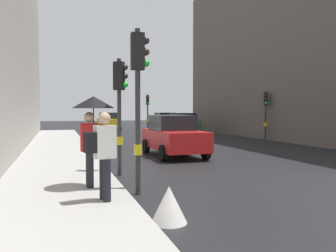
{
  "coord_description": "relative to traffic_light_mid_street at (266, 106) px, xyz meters",
  "views": [
    {
      "loc": [
        -7.4,
        -7.49,
        1.97
      ],
      "look_at": [
        -1.34,
        11.48,
        1.07
      ],
      "focal_mm": 37.07,
      "sensor_mm": 36.0,
      "label": 1
    }
  ],
  "objects": [
    {
      "name": "sidewalk_kerb",
      "position": [
        -13.01,
        -6.19,
        -2.15
      ],
      "size": [
        2.94,
        40.0,
        0.16
      ],
      "primitive_type": "cube",
      "color": "#A8A5A0",
      "rests_on": "ground"
    },
    {
      "name": "traffic_light_mid_street",
      "position": [
        0.0,
        0.0,
        0.0
      ],
      "size": [
        0.34,
        0.45,
        3.24
      ],
      "color": "#2D2D2D",
      "rests_on": "ground"
    },
    {
      "name": "traffic_light_far_median",
      "position": [
        -5.24,
        10.67,
        0.13
      ],
      "size": [
        0.24,
        0.43,
        3.42
      ],
      "color": "#2D2D2D",
      "rests_on": "ground"
    },
    {
      "name": "traffic_light_near_left",
      "position": [
        -11.21,
        -11.83,
        0.41
      ],
      "size": [
        0.44,
        0.26,
        3.84
      ],
      "color": "#2D2D2D",
      "rests_on": "ground"
    },
    {
      "name": "traffic_light_near_right",
      "position": [
        -11.21,
        -9.3,
        0.19
      ],
      "size": [
        0.45,
        0.35,
        3.52
      ],
      "color": "#2D2D2D",
      "rests_on": "ground"
    },
    {
      "name": "car_green_estate",
      "position": [
        -3.11,
        7.5,
        -1.36
      ],
      "size": [
        2.11,
        4.25,
        1.76
      ],
      "color": "#2D6038",
      "rests_on": "ground"
    },
    {
      "name": "car_white_compact",
      "position": [
        -2.84,
        13.35,
        -1.36
      ],
      "size": [
        2.05,
        4.22,
        1.76
      ],
      "color": "silver",
      "rests_on": "ground"
    },
    {
      "name": "car_yellow_taxi",
      "position": [
        -8.08,
        15.58,
        -1.36
      ],
      "size": [
        2.12,
        4.25,
        1.76
      ],
      "color": "yellow",
      "rests_on": "ground"
    },
    {
      "name": "car_red_sedan",
      "position": [
        -8.24,
        -5.52,
        -1.36
      ],
      "size": [
        2.03,
        4.21,
        1.76
      ],
      "color": "red",
      "rests_on": "ground"
    },
    {
      "name": "pedestrian_with_umbrella",
      "position": [
        -12.23,
        -11.39,
        -0.39
      ],
      "size": [
        1.0,
        1.0,
        2.14
      ],
      "color": "black",
      "rests_on": "sidewalk_kerb"
    },
    {
      "name": "pedestrian_with_black_backpack",
      "position": [
        -12.16,
        -12.76,
        -1.07
      ],
      "size": [
        0.64,
        0.4,
        1.77
      ],
      "color": "black",
      "rests_on": "sidewalk_kerb"
    },
    {
      "name": "warning_sign_triangle",
      "position": [
        -11.17,
        -14.0,
        -1.91
      ],
      "size": [
        0.64,
        0.64,
        0.65
      ],
      "primitive_type": "cone",
      "color": "silver",
      "rests_on": "ground"
    }
  ]
}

